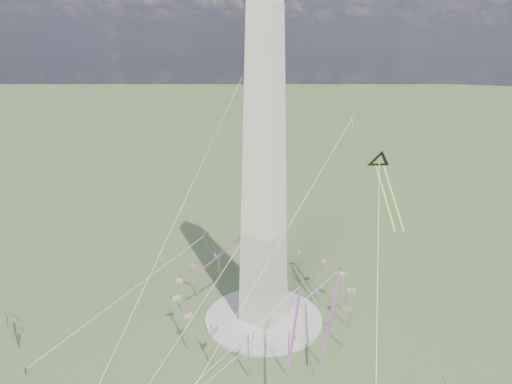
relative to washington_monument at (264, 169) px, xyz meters
The scene contains 13 objects.
ground 47.95m from the washington_monument, ahead, with size 2000.00×2000.00×0.00m, color #3D5128.
plaza 47.55m from the washington_monument, ahead, with size 36.00×36.00×0.80m, color beige.
washington_monument is the anchor object (origin of this frame).
flagpole_ring 40.68m from the washington_monument, 169.63° to the right, with size 54.40×54.40×13.00m.
tree_far 80.34m from the washington_monument, 136.72° to the right, with size 7.02×7.02×12.29m.
person_west 81.16m from the washington_monument, 126.05° to the right, with size 0.90×0.70×1.86m, color gray.
kite_delta_black 31.07m from the washington_monument, 21.09° to the left, with size 15.20×18.24×16.04m.
kite_diamond_purple 35.23m from the washington_monument, behind, with size 1.69×2.64×8.16m.
kite_streamer_left 40.91m from the washington_monument, 44.16° to the right, with size 6.94×17.67×12.56m.
kite_streamer_mid 24.93m from the washington_monument, 157.46° to the right, with size 10.85×16.34×12.76m.
kite_streamer_right 39.68m from the washington_monument, ahead, with size 5.71×21.14×14.67m.
kite_small_red 58.31m from the washington_monument, 129.74° to the left, with size 1.49×1.43×4.21m.
kite_small_white 40.86m from the washington_monument, 74.39° to the left, with size 1.19×1.89×4.25m.
Camera 1 is at (62.47, -104.60, 80.41)m, focal length 32.00 mm.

